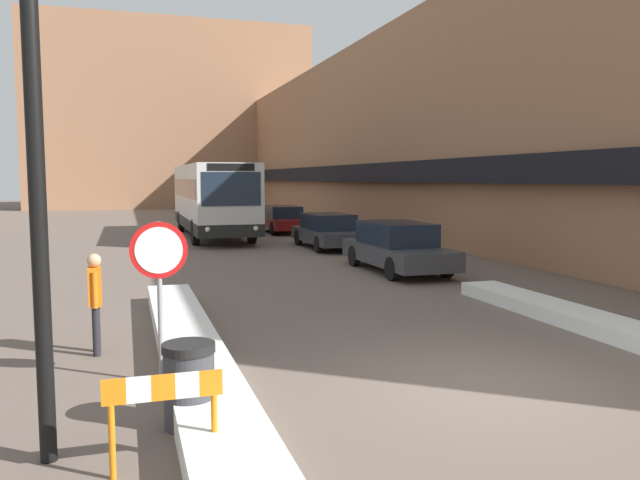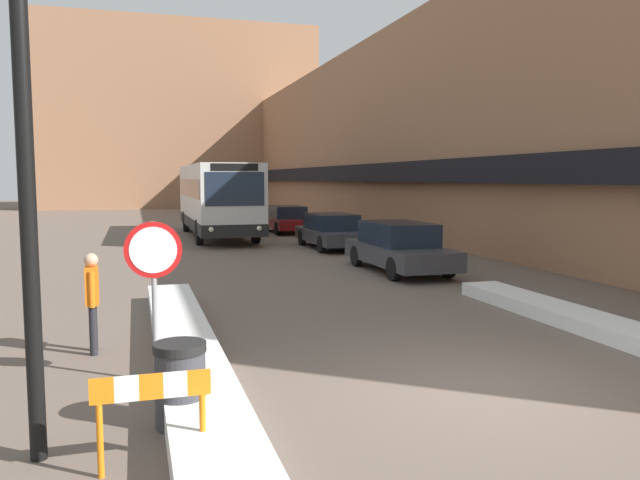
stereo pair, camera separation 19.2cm
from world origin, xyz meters
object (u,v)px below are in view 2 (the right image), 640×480
Objects in this scene: parked_car_front at (399,247)px; street_lamp at (49,8)px; trash_bin at (180,384)px; city_bus at (217,198)px; stop_sign at (154,267)px; parked_car_back at (287,219)px; construction_barricade at (152,402)px; pedestrian at (92,293)px; parked_car_middle at (332,231)px.

street_lamp is at bearing -128.05° from parked_car_front.
city_bus is at bearing 81.72° from trash_bin.
parked_car_back is at bearing 72.07° from stop_sign.
construction_barricade is at bearing -92.56° from stop_sign.
parked_car_front is 2.98× the size of pedestrian.
parked_car_middle is 4.17× the size of construction_barricade.
construction_barricade is (-0.12, -2.67, -0.92)m from stop_sign.
street_lamp is at bearing -108.47° from parked_car_back.
stop_sign is 3.58m from street_lamp.
pedestrian reaches higher than parked_car_back.
parked_car_front is at bearing -90.00° from parked_car_middle.
parked_car_back is 2.69× the size of pedestrian.
stop_sign reaches higher than parked_car_back.
street_lamp reaches higher than parked_car_middle.
city_bus reaches higher than parked_car_back.
stop_sign is (-3.52, -21.09, -0.25)m from city_bus.
stop_sign is at bearing 25.65° from pedestrian.
street_lamp is at bearing -2.13° from pedestrian.
stop_sign is 2.30× the size of trash_bin.
street_lamp is at bearing -100.88° from city_bus.
street_lamp is (-4.45, -23.18, 2.51)m from city_bus.
parked_car_front is 2.17× the size of stop_sign.
parked_car_front is at bearing 56.25° from construction_barricade.
pedestrian is (-8.17, -20.73, 0.27)m from parked_car_back.
construction_barricade is (-7.39, -11.06, -0.07)m from parked_car_front.
stop_sign is 2.00m from trash_bin.
pedestrian is at bearing -111.51° from parked_car_back.
construction_barricade is at bearing -123.75° from parked_car_front.
parked_car_back is 22.28m from pedestrian.
trash_bin is at bearing 72.08° from construction_barricade.
trash_bin is (0.21, -1.65, -1.10)m from stop_sign.
pedestrian is (-4.42, -19.34, -0.87)m from city_bus.
stop_sign is 1.99× the size of construction_barricade.
street_lamp is at bearing 144.48° from construction_barricade.
parked_car_front is 12.27m from trash_bin.
city_bus is 5.12× the size of stop_sign.
parked_car_front is at bearing 54.88° from trash_bin.
stop_sign is at bearing 87.44° from construction_barricade.
parked_car_front is 4.32× the size of construction_barricade.
stop_sign reaches higher than pedestrian.
pedestrian is (-8.17, -13.24, 0.26)m from parked_car_middle.
city_bus reaches higher than parked_car_front.
pedestrian is (-8.17, -6.64, 0.22)m from parked_car_front.
pedestrian reaches higher than parked_car_front.
parked_car_back is 25.14m from trash_bin.
city_bus is at bearing 121.57° from parked_car_middle.
parked_car_front reaches higher than trash_bin.
city_bus reaches higher than stop_sign.
parked_car_back is 23.64m from stop_sign.
trash_bin is 0.86× the size of construction_barricade.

